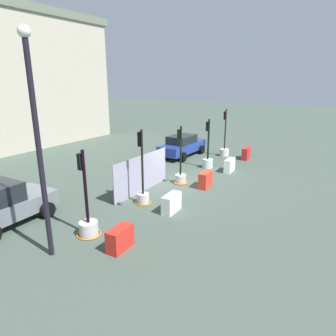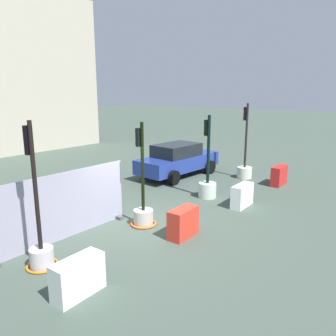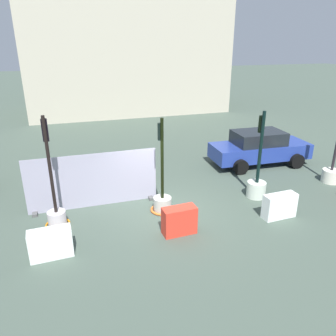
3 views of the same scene
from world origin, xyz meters
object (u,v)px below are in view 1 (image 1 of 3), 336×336
Objects in this scene: traffic_light_4 at (224,148)px; street_lamp_post at (37,134)px; construction_barrier_0 at (120,238)px; construction_barrier_2 at (205,180)px; traffic_light_1 at (143,190)px; traffic_light_2 at (180,174)px; construction_barrier_1 at (171,203)px; construction_barrier_4 at (246,153)px; car_blue_estate at (182,145)px; car_grey_saloon at (2,204)px; construction_barrier_3 at (230,165)px; traffic_light_3 at (208,159)px; traffic_light_0 at (88,222)px.

street_lamp_post reaches higher than traffic_light_4.
construction_barrier_2 reaches higher than construction_barrier_0.
traffic_light_1 is 4.06m from construction_barrier_0.
traffic_light_1 is at bearing 155.47° from construction_barrier_2.
traffic_light_2 is 3.89m from construction_barrier_1.
construction_barrier_4 is at bearing 0.49° from construction_barrier_0.
car_blue_estate is at bearing 109.49° from construction_barrier_4.
traffic_light_2 is at bearing -1.55° from traffic_light_1.
construction_barrier_4 is 16.06m from car_grey_saloon.
car_grey_saloon is at bearing 155.92° from construction_barrier_3.
traffic_light_2 is 3.62m from traffic_light_3.
traffic_light_0 is 14.16m from construction_barrier_4.
traffic_light_4 is at bearing 1.95° from traffic_light_2.
construction_barrier_3 reaches higher than construction_barrier_0.
car_blue_estate is (13.65, -0.65, -0.04)m from car_grey_saloon.
traffic_light_3 is 7.34m from construction_barrier_1.
construction_barrier_1 is 3.64m from construction_barrier_2.
street_lamp_post reaches higher than car_blue_estate.
street_lamp_post is (-0.46, -3.48, 3.22)m from car_grey_saloon.
construction_barrier_3 is at bearing -0.22° from construction_barrier_1.
car_blue_estate reaches higher than construction_barrier_2.
traffic_light_1 is at bearing -0.33° from street_lamp_post.
construction_barrier_0 is 0.15× the size of street_lamp_post.
construction_barrier_3 is at bearing -24.29° from traffic_light_2.
construction_barrier_1 is at bearing -18.61° from street_lamp_post.
traffic_light_1 is at bearing 178.45° from traffic_light_2.
car_grey_saloon is at bearing 162.79° from traffic_light_3.
construction_barrier_4 is (3.52, -1.48, -0.16)m from traffic_light_3.
construction_barrier_4 is 0.28× the size of car_grey_saloon.
traffic_light_1 reaches higher than construction_barrier_3.
traffic_light_2 is 3.05× the size of construction_barrier_0.
traffic_light_2 is at bearing 23.61° from construction_barrier_1.
construction_barrier_1 is 1.02× the size of construction_barrier_4.
traffic_light_3 is 2.84× the size of construction_barrier_3.
traffic_light_2 is 2.85× the size of construction_barrier_3.
construction_barrier_4 reaches higher than construction_barrier_3.
traffic_light_1 reaches higher than construction_barrier_2.
traffic_light_0 is 3.11× the size of construction_barrier_0.
traffic_light_0 is 0.93× the size of traffic_light_4.
car_grey_saloon is 4.76m from street_lamp_post.
traffic_light_0 is 2.90× the size of construction_barrier_3.
car_blue_estate is (8.98, 2.86, 0.15)m from traffic_light_1.
traffic_light_0 reaches higher than construction_barrier_0.
car_grey_saloon is (-15.35, 3.36, 0.25)m from traffic_light_4.
traffic_light_1 is 0.77× the size of car_blue_estate.
construction_barrier_2 is at bearing 0.94° from construction_barrier_0.
construction_barrier_4 is (7.05, 0.00, 0.00)m from construction_barrier_2.
traffic_light_2 is at bearing -23.99° from car_grey_saloon.
traffic_light_3 is 3.12× the size of construction_barrier_2.
construction_barrier_0 is at bearing -179.51° from construction_barrier_4.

